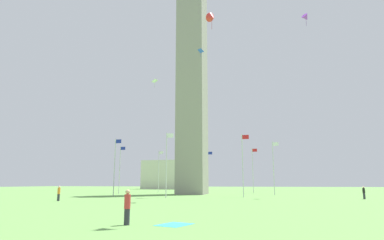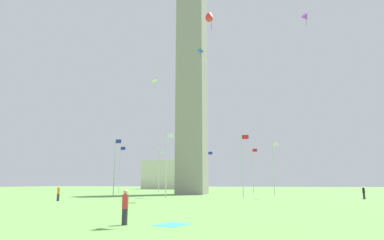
{
  "view_description": "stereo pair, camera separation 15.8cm",
  "coord_description": "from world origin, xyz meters",
  "px_view_note": "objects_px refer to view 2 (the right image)",
  "views": [
    {
      "loc": [
        15.61,
        -60.68,
        2.1
      ],
      "look_at": [
        0.0,
        0.0,
        14.19
      ],
      "focal_mm": 30.59,
      "sensor_mm": 36.0,
      "label": 1
    },
    {
      "loc": [
        15.76,
        -60.64,
        2.1
      ],
      "look_at": [
        0.0,
        0.0,
        14.19
      ],
      "focal_mm": 30.59,
      "sensor_mm": 36.0,
      "label": 2
    }
  ],
  "objects_px": {
    "kite_purple_delta": "(306,17)",
    "distant_building": "(173,175)",
    "obelisk_monument": "(192,72)",
    "flagpole_s": "(120,168)",
    "flagpole_se": "(159,169)",
    "flagpole_sw": "(115,164)",
    "person_orange_shirt": "(58,193)",
    "flagpole_w": "(166,162)",
    "picnic_blanket_near_first_person": "(172,225)",
    "person_black_shirt": "(364,193)",
    "person_red_shirt": "(125,207)",
    "kite_white_diamond": "(155,81)",
    "kite_blue_diamond": "(201,51)",
    "flagpole_e": "(208,170)",
    "flagpole_nw": "(243,163)",
    "flagpole_n": "(274,166)",
    "kite_red_delta": "(211,18)",
    "flagpole_ne": "(253,168)"
  },
  "relations": [
    {
      "from": "flagpole_e",
      "to": "flagpole_nw",
      "type": "xyz_separation_m",
      "value": [
        10.64,
        -25.69,
        0.0
      ]
    },
    {
      "from": "kite_white_diamond",
      "to": "picnic_blanket_near_first_person",
      "type": "bearing_deg",
      "value": -67.17
    },
    {
      "from": "flagpole_s",
      "to": "flagpole_w",
      "type": "bearing_deg",
      "value": -45.0
    },
    {
      "from": "flagpole_s",
      "to": "kite_red_delta",
      "type": "bearing_deg",
      "value": -40.34
    },
    {
      "from": "flagpole_w",
      "to": "person_orange_shirt",
      "type": "bearing_deg",
      "value": -130.88
    },
    {
      "from": "flagpole_e",
      "to": "flagpole_s",
      "type": "xyz_separation_m",
      "value": [
        -15.05,
        -15.05,
        0.0
      ]
    },
    {
      "from": "person_black_shirt",
      "to": "kite_white_diamond",
      "type": "height_order",
      "value": "kite_white_diamond"
    },
    {
      "from": "obelisk_monument",
      "to": "person_orange_shirt",
      "type": "xyz_separation_m",
      "value": [
        -9.6,
        -26.19,
        -23.07
      ]
    },
    {
      "from": "flagpole_n",
      "to": "person_red_shirt",
      "type": "xyz_separation_m",
      "value": [
        -6.99,
        -44.83,
        -4.25
      ]
    },
    {
      "from": "obelisk_monument",
      "to": "picnic_blanket_near_first_person",
      "type": "relative_size",
      "value": 26.61
    },
    {
      "from": "obelisk_monument",
      "to": "distant_building",
      "type": "distance_m",
      "value": 60.07
    },
    {
      "from": "flagpole_se",
      "to": "flagpole_sw",
      "type": "relative_size",
      "value": 1.0
    },
    {
      "from": "flagpole_sw",
      "to": "kite_red_delta",
      "type": "distance_m",
      "value": 28.24
    },
    {
      "from": "flagpole_s",
      "to": "flagpole_w",
      "type": "distance_m",
      "value": 21.28
    },
    {
      "from": "kite_purple_delta",
      "to": "flagpole_s",
      "type": "bearing_deg",
      "value": 171.4
    },
    {
      "from": "obelisk_monument",
      "to": "flagpole_ne",
      "type": "height_order",
      "value": "obelisk_monument"
    },
    {
      "from": "flagpole_nw",
      "to": "kite_blue_diamond",
      "type": "distance_m",
      "value": 20.55
    },
    {
      "from": "flagpole_n",
      "to": "person_black_shirt",
      "type": "distance_m",
      "value": 17.37
    },
    {
      "from": "kite_blue_diamond",
      "to": "person_black_shirt",
      "type": "bearing_deg",
      "value": -8.25
    },
    {
      "from": "person_black_shirt",
      "to": "person_red_shirt",
      "type": "bearing_deg",
      "value": 91.8
    },
    {
      "from": "flagpole_se",
      "to": "flagpole_sw",
      "type": "distance_m",
      "value": 21.28
    },
    {
      "from": "flagpole_s",
      "to": "kite_blue_diamond",
      "type": "height_order",
      "value": "kite_blue_diamond"
    },
    {
      "from": "kite_blue_diamond",
      "to": "picnic_blanket_near_first_person",
      "type": "relative_size",
      "value": 0.79
    },
    {
      "from": "flagpole_e",
      "to": "flagpole_sw",
      "type": "xyz_separation_m",
      "value": [
        -10.64,
        -25.69,
        0.0
      ]
    },
    {
      "from": "obelisk_monument",
      "to": "kite_white_diamond",
      "type": "relative_size",
      "value": 30.95
    },
    {
      "from": "flagpole_w",
      "to": "picnic_blanket_near_first_person",
      "type": "distance_m",
      "value": 31.25
    },
    {
      "from": "kite_white_diamond",
      "to": "picnic_blanket_near_first_person",
      "type": "relative_size",
      "value": 0.86
    },
    {
      "from": "obelisk_monument",
      "to": "kite_purple_delta",
      "type": "bearing_deg",
      "value": -14.35
    },
    {
      "from": "flagpole_se",
      "to": "kite_purple_delta",
      "type": "bearing_deg",
      "value": -26.64
    },
    {
      "from": "flagpole_n",
      "to": "obelisk_monument",
      "type": "bearing_deg",
      "value": 180.0
    },
    {
      "from": "flagpole_s",
      "to": "person_red_shirt",
      "type": "height_order",
      "value": "flagpole_s"
    },
    {
      "from": "flagpole_nw",
      "to": "kite_purple_delta",
      "type": "distance_m",
      "value": 27.74
    },
    {
      "from": "obelisk_monument",
      "to": "kite_red_delta",
      "type": "xyz_separation_m",
      "value": [
        7.82,
        -19.38,
        0.74
      ]
    },
    {
      "from": "person_orange_shirt",
      "to": "flagpole_nw",
      "type": "bearing_deg",
      "value": -20.1
    },
    {
      "from": "flagpole_e",
      "to": "kite_purple_delta",
      "type": "xyz_separation_m",
      "value": [
        21.63,
        -20.59,
        24.95
      ]
    },
    {
      "from": "flagpole_sw",
      "to": "kite_white_diamond",
      "type": "distance_m",
      "value": 16.86
    },
    {
      "from": "flagpole_w",
      "to": "distant_building",
      "type": "xyz_separation_m",
      "value": [
        -20.97,
        68.05,
        -0.21
      ]
    },
    {
      "from": "obelisk_monument",
      "to": "flagpole_s",
      "type": "bearing_deg",
      "value": 180.0
    },
    {
      "from": "person_red_shirt",
      "to": "kite_white_diamond",
      "type": "height_order",
      "value": "kite_white_diamond"
    },
    {
      "from": "flagpole_se",
      "to": "kite_blue_diamond",
      "type": "relative_size",
      "value": 6.66
    },
    {
      "from": "flagpole_sw",
      "to": "flagpole_w",
      "type": "relative_size",
      "value": 1.0
    },
    {
      "from": "kite_purple_delta",
      "to": "distant_building",
      "type": "relative_size",
      "value": 0.13
    },
    {
      "from": "obelisk_monument",
      "to": "flagpole_s",
      "type": "height_order",
      "value": "obelisk_monument"
    },
    {
      "from": "flagpole_e",
      "to": "flagpole_nw",
      "type": "bearing_deg",
      "value": -67.5
    },
    {
      "from": "flagpole_ne",
      "to": "flagpole_s",
      "type": "height_order",
      "value": "same"
    },
    {
      "from": "person_red_shirt",
      "to": "person_black_shirt",
      "type": "xyz_separation_m",
      "value": [
        18.49,
        32.55,
        -0.05
      ]
    },
    {
      "from": "obelisk_monument",
      "to": "flagpole_nw",
      "type": "xyz_separation_m",
      "value": [
        10.69,
        -10.64,
        -18.82
      ]
    },
    {
      "from": "flagpole_w",
      "to": "person_orange_shirt",
      "type": "xyz_separation_m",
      "value": [
        -9.65,
        -11.15,
        -4.25
      ]
    },
    {
      "from": "flagpole_sw",
      "to": "distant_building",
      "type": "relative_size",
      "value": 0.52
    },
    {
      "from": "flagpole_n",
      "to": "person_black_shirt",
      "type": "xyz_separation_m",
      "value": [
        11.51,
        -12.28,
        -4.3
      ]
    }
  ]
}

